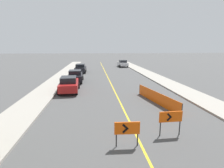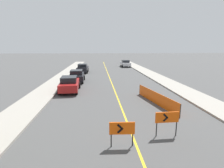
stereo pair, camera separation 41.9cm
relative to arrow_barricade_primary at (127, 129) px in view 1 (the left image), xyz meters
name	(u,v)px [view 1 (the left image)]	position (x,y,z in m)	size (l,w,h in m)	color
lane_stripe	(112,86)	(0.69, 13.06, -0.86)	(0.12, 68.73, 0.01)	gold
sidewalk_left	(50,87)	(-6.49, 13.06, -0.79)	(2.61, 68.73, 0.14)	#9E998E
sidewalk_right	(169,84)	(7.86, 13.06, -0.79)	(2.61, 68.73, 0.14)	#9E998E
arrow_barricade_primary	(127,129)	(0.00, 0.00, 0.00)	(1.18, 0.11, 1.20)	#EF560C
arrow_barricade_secondary	(171,118)	(2.43, 0.79, 0.10)	(1.24, 0.10, 1.31)	#EF560C
safety_mesh_fence	(157,98)	(3.61, 6.00, -0.38)	(1.27, 6.10, 0.96)	#EF560C
parked_car_curb_near	(69,84)	(-4.01, 10.72, -0.06)	(2.05, 4.40, 1.59)	maroon
parked_car_curb_mid	(75,76)	(-3.87, 15.89, -0.06)	(2.02, 4.39, 1.59)	black
parked_car_curb_far	(81,68)	(-3.79, 24.57, -0.06)	(1.94, 4.34, 1.59)	black
parked_car_opposite_side	(123,63)	(5.40, 33.32, -0.06)	(2.02, 4.39, 1.59)	#B7B7BC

